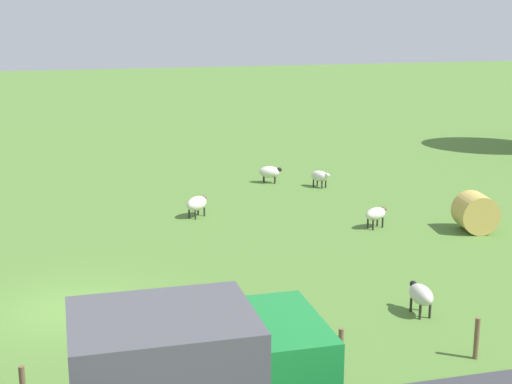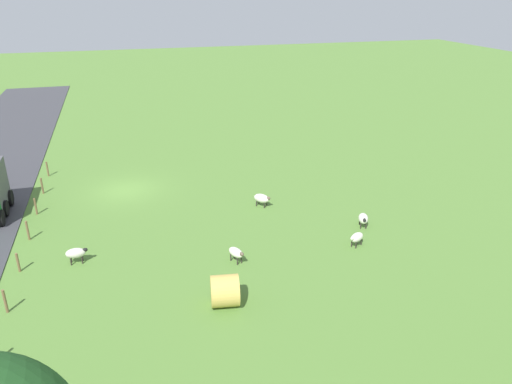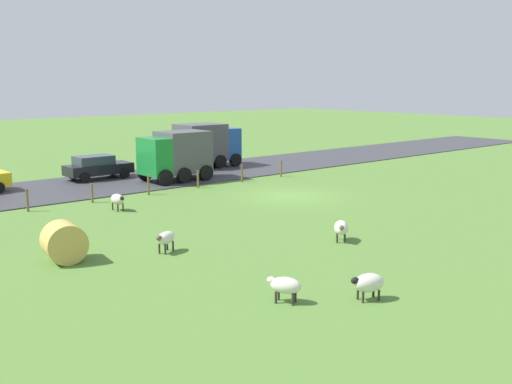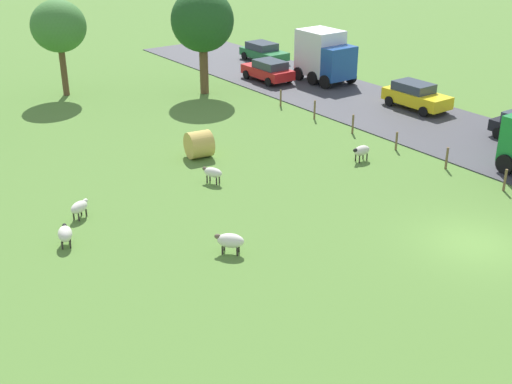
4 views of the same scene
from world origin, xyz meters
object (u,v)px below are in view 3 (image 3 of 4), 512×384
at_px(sheep_0, 368,283).
at_px(sheep_4, 341,228).
at_px(sheep_1, 285,286).
at_px(sheep_2, 166,238).
at_px(truck_2, 207,144).
at_px(sheep_3, 118,199).
at_px(car_1, 97,167).
at_px(hay_bale_0, 64,242).
at_px(truck_0, 176,154).

relative_size(sheep_0, sheep_4, 0.97).
height_order(sheep_1, sheep_2, sheep_2).
distance_m(sheep_2, truck_2, 22.29).
bearing_deg(sheep_3, sheep_2, 164.87).
relative_size(sheep_2, truck_2, 0.25).
xyz_separation_m(sheep_2, car_1, (17.10, -5.55, 0.31)).
xyz_separation_m(sheep_1, sheep_2, (6.58, -0.15, 0.03)).
relative_size(hay_bale_0, truck_2, 0.32).
bearing_deg(truck_2, sheep_2, 140.30).
height_order(sheep_2, sheep_4, sheep_4).
height_order(hay_bale_0, truck_0, truck_0).
bearing_deg(sheep_1, sheep_3, -8.90).
relative_size(sheep_1, car_1, 0.25).
bearing_deg(hay_bale_0, car_1, -29.30).
xyz_separation_m(truck_0, truck_2, (3.80, -5.13, 0.04)).
xyz_separation_m(sheep_2, truck_2, (17.13, -14.22, 1.22)).
height_order(sheep_1, truck_2, truck_2).
bearing_deg(car_1, sheep_3, 159.72).
bearing_deg(hay_bale_0, sheep_2, -111.45).
relative_size(sheep_3, sheep_4, 0.94).
height_order(sheep_0, truck_2, truck_2).
xyz_separation_m(sheep_3, sheep_4, (-10.87, -4.01, -0.02)).
bearing_deg(sheep_4, sheep_0, 138.39).
distance_m(sheep_4, hay_bale_0, 10.41).
xyz_separation_m(sheep_0, car_1, (25.07, -3.74, 0.34)).
xyz_separation_m(sheep_1, sheep_3, (14.31, -2.24, 0.05)).
distance_m(sheep_2, sheep_4, 6.86).
relative_size(sheep_0, sheep_2, 1.01).
bearing_deg(sheep_3, truck_0, -51.34).
relative_size(sheep_0, truck_2, 0.25).
xyz_separation_m(sheep_1, car_1, (23.68, -5.70, 0.34)).
height_order(truck_2, car_1, truck_2).
height_order(sheep_0, truck_0, truck_0).
height_order(sheep_2, truck_0, truck_0).
bearing_deg(car_1, sheep_2, 162.01).
xyz_separation_m(truck_0, car_1, (3.77, 3.53, -0.87)).
xyz_separation_m(sheep_3, truck_2, (9.39, -12.13, 1.20)).
xyz_separation_m(sheep_3, truck_0, (5.60, -7.00, 1.16)).
height_order(sheep_3, sheep_4, sheep_3).
bearing_deg(sheep_2, hay_bale_0, 68.55).
bearing_deg(sheep_1, sheep_4, -61.20).
relative_size(sheep_0, sheep_1, 1.06).
relative_size(hay_bale_0, truck_0, 0.33).
xyz_separation_m(sheep_4, car_1, (20.24, 0.55, 0.31)).
relative_size(hay_bale_0, car_1, 0.33).
bearing_deg(hay_bale_0, sheep_3, -40.04).
bearing_deg(truck_2, sheep_4, 158.18).
bearing_deg(hay_bale_0, sheep_1, -158.12).
relative_size(sheep_3, truck_0, 0.26).
xyz_separation_m(sheep_1, truck_0, (19.90, -9.24, 1.21)).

